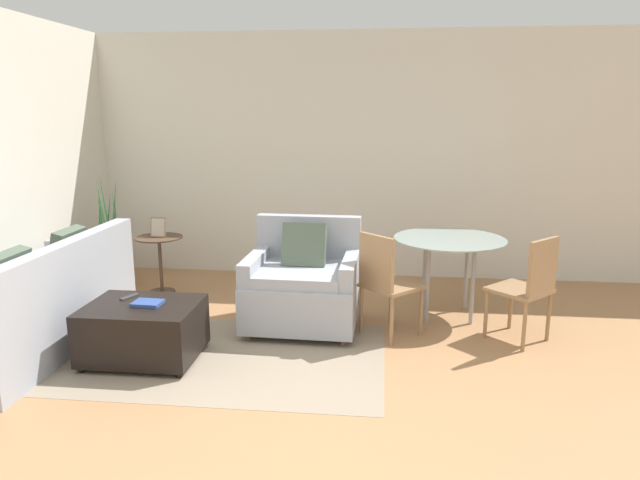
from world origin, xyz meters
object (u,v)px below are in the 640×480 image
ottoman (143,329)px  dining_chair_near_right (530,283)px  armchair (303,286)px  book_stack (148,303)px  side_table (160,253)px  picture_frame (158,227)px  potted_plant (110,263)px  dining_chair_near_left (385,278)px  couch (37,311)px  dining_table (449,248)px  tv_remote_primary (129,297)px

ottoman → dining_chair_near_right: size_ratio=0.94×
armchair → book_stack: size_ratio=4.43×
side_table → picture_frame: (0.00, -0.00, 0.28)m
armchair → potted_plant: (-2.21, 0.84, -0.08)m
armchair → dining_chair_near_left: 0.75m
picture_frame → dining_chair_near_left: size_ratio=0.23×
armchair → book_stack: 1.37m
couch → book_stack: size_ratio=9.13×
side_table → picture_frame: size_ratio=2.99×
armchair → dining_table: armchair is taller
side_table → potted_plant: bearing=174.1°
book_stack → dining_chair_near_right: 3.04m
couch → ottoman: 0.96m
dining_chair_near_left → dining_chair_near_right: size_ratio=1.00×
side_table → dining_table: dining_table is taller
armchair → dining_chair_near_right: bearing=-5.6°
tv_remote_primary → dining_table: 2.82m
couch → dining_table: couch is taller
ottoman → dining_table: size_ratio=0.83×
ottoman → book_stack: size_ratio=3.79×
armchair → picture_frame: bearing=154.4°
couch → side_table: (0.45, 1.48, 0.13)m
tv_remote_primary → potted_plant: (-0.92, 1.52, -0.16)m
couch → picture_frame: size_ratio=10.03×
armchair → potted_plant: 2.37m
book_stack → tv_remote_primary: (-0.22, 0.16, -0.01)m
potted_plant → couch: bearing=-85.0°
armchair → book_stack: bearing=-142.1°
tv_remote_primary → side_table: 1.50m
side_table → dining_table: 2.96m
couch → dining_table: size_ratio=1.99×
ottoman → dining_table: bearing=27.1°
side_table → dining_table: (2.93, -0.38, 0.22)m
potted_plant → armchair: bearing=-20.8°
ottoman → dining_chair_near_right: 3.10m
ottoman → book_stack: book_stack is taller
potted_plant → dining_table: 3.56m
ottoman → side_table: bearing=107.2°
dining_table → dining_chair_near_left: 0.84m
dining_table → tv_remote_primary: bearing=-157.3°
ottoman → dining_chair_near_left: size_ratio=0.94×
couch → side_table: size_ratio=3.36×
potted_plant → side_table: potted_plant is taller
book_stack → picture_frame: size_ratio=1.10×
armchair → side_table: size_ratio=1.63×
couch → dining_chair_near_right: (3.97, 0.52, 0.21)m
couch → dining_table: 3.57m
armchair → dining_chair_near_right: size_ratio=1.10×
couch → picture_frame: 1.60m
potted_plant → side_table: 0.61m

